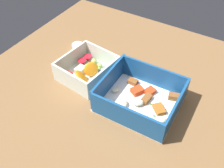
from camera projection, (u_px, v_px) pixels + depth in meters
The scene contains 5 objects.
table_surface at pixel (115, 96), 70.52cm from camera, with size 80.00×80.00×2.00cm, color brown.
pasta_container at pixel (141, 99), 65.35cm from camera, with size 19.71×17.34×6.96cm.
fruit_bowl at pixel (87, 70), 73.63cm from camera, with size 14.59×15.57×5.82cm.
candy_bar at pixel (137, 67), 76.79cm from camera, with size 7.00×2.40×1.20cm, color #51197A.
paper_cup_liner at pixel (78, 46), 83.70cm from camera, with size 3.61×3.61×1.65cm, color white.
Camera 1 is at (24.07, -41.50, 52.80)cm, focal length 41.18 mm.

